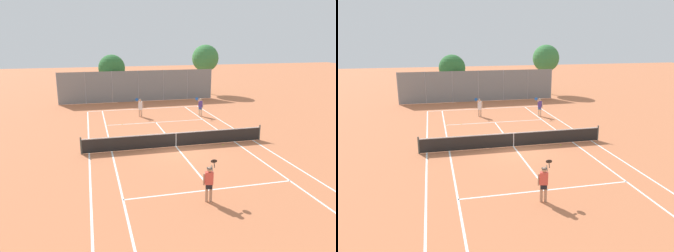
{
  "view_description": "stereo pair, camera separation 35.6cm",
  "coord_description": "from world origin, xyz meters",
  "views": [
    {
      "loc": [
        -5.31,
        -19.46,
        6.91
      ],
      "look_at": [
        -0.16,
        1.5,
        1.0
      ],
      "focal_mm": 35.0,
      "sensor_mm": 36.0,
      "label": 1
    },
    {
      "loc": [
        -4.96,
        -19.54,
        6.91
      ],
      "look_at": [
        -0.16,
        1.5,
        1.0
      ],
      "focal_mm": 35.0,
      "sensor_mm": 36.0,
      "label": 2
    }
  ],
  "objects": [
    {
      "name": "tree_behind_right",
      "position": [
        8.83,
        19.17,
        4.26
      ],
      "size": [
        3.26,
        3.26,
        5.97
      ],
      "color": "brown",
      "rests_on": "ground"
    },
    {
      "name": "loose_tennis_ball_2",
      "position": [
        3.09,
        -0.45,
        0.03
      ],
      "size": [
        0.07,
        0.07,
        0.07
      ],
      "primitive_type": "sphere",
      "color": "#D1DB33",
      "rests_on": "ground"
    },
    {
      "name": "loose_tennis_ball_0",
      "position": [
        -2.81,
        6.35,
        0.03
      ],
      "size": [
        0.07,
        0.07,
        0.07
      ],
      "primitive_type": "sphere",
      "color": "#D1DB33",
      "rests_on": "ground"
    },
    {
      "name": "player_far_right",
      "position": [
        4.32,
        7.65,
        0.93
      ],
      "size": [
        0.88,
        0.66,
        1.77
      ],
      "color": "beige",
      "rests_on": "ground"
    },
    {
      "name": "back_fence",
      "position": [
        -0.0,
        15.81,
        1.69
      ],
      "size": [
        16.9,
        0.08,
        3.38
      ],
      "color": "gray",
      "rests_on": "ground"
    },
    {
      "name": "court_line_markings",
      "position": [
        0.0,
        0.0,
        0.0
      ],
      "size": [
        11.1,
        23.9,
        0.01
      ],
      "color": "white",
      "rests_on": "ground"
    },
    {
      "name": "loose_tennis_ball_1",
      "position": [
        -3.99,
        6.46,
        0.03
      ],
      "size": [
        0.07,
        0.07,
        0.07
      ],
      "primitive_type": "sphere",
      "color": "#D1DB33",
      "rests_on": "ground"
    },
    {
      "name": "ground_plane",
      "position": [
        0.0,
        0.0,
        0.0
      ],
      "size": [
        120.0,
        120.0,
        0.0
      ],
      "primitive_type": "plane",
      "color": "#C67047"
    },
    {
      "name": "tennis_net",
      "position": [
        0.0,
        0.0,
        0.51
      ],
      "size": [
        12.0,
        0.1,
        1.07
      ],
      "color": "#474C47",
      "rests_on": "ground"
    },
    {
      "name": "player_near_side",
      "position": [
        -0.54,
        -7.4,
        0.93
      ],
      "size": [
        0.78,
        0.71,
        1.77
      ],
      "color": "tan",
      "rests_on": "ground"
    },
    {
      "name": "player_far_left",
      "position": [
        -0.93,
        8.68,
        0.93
      ],
      "size": [
        0.78,
        0.71,
        1.77
      ],
      "color": "#D8A884",
      "rests_on": "ground"
    },
    {
      "name": "tree_behind_left",
      "position": [
        -2.55,
        17.82,
        3.46
      ],
      "size": [
        2.97,
        2.97,
        5.0
      ],
      "color": "brown",
      "rests_on": "ground"
    }
  ]
}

